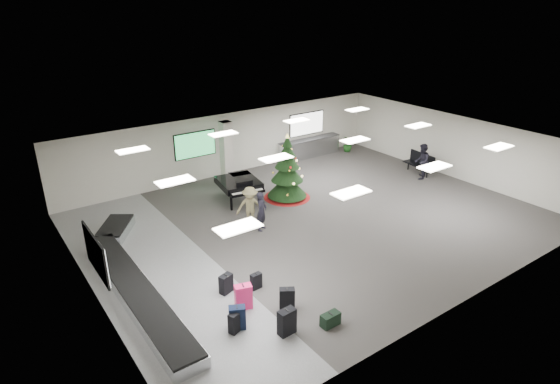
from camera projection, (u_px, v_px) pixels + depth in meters
ground at (315, 220)px, 19.55m from camera, size 18.00×18.00×0.00m
room_envelope at (299, 165)px, 18.94m from camera, size 18.02×14.02×3.21m
baggage_carousel at (131, 277)px, 15.22m from camera, size 2.28×9.71×0.43m
service_counter at (309, 148)px, 27.00m from camera, size 4.05×0.65×1.08m
suitcase_0 at (287, 322)px, 12.88m from camera, size 0.51×0.30×0.80m
suitcase_1 at (287, 299)px, 13.92m from camera, size 0.51×0.44×0.72m
pink_suitcase at (243, 297)px, 13.93m from camera, size 0.57×0.42×0.81m
suitcase_3 at (256, 281)px, 14.93m from camera, size 0.37×0.23×0.55m
navy_suitcase at (237, 318)px, 13.09m from camera, size 0.54×0.45×0.74m
suitcase_5 at (235, 322)px, 13.00m from camera, size 0.47×0.36×0.64m
green_duffel at (330, 319)px, 13.28m from camera, size 0.58×0.30×0.40m
suitcase_8 at (226, 284)px, 14.70m from camera, size 0.49×0.37×0.66m
christmas_tree at (287, 176)px, 21.35m from camera, size 2.16×2.16×3.08m
grand_piano at (239, 184)px, 20.97m from camera, size 1.97×2.38×1.23m
bench at (420, 162)px, 24.49m from camera, size 0.76×1.76×1.08m
traveler_a at (262, 211)px, 18.47m from camera, size 0.71×0.65×1.62m
traveler_b at (250, 207)px, 18.71m from camera, size 1.28×1.14×1.72m
traveler_bench at (422, 161)px, 23.66m from camera, size 1.12×1.06×1.82m
potted_plant_left at (286, 159)px, 25.54m from camera, size 0.57×0.52×0.85m
potted_plant_right at (348, 144)px, 27.95m from camera, size 0.60×0.60×0.92m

